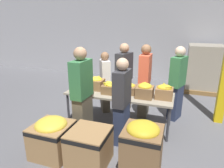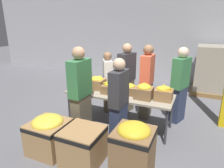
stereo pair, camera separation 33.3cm
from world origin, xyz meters
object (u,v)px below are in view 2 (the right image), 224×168
at_px(volunteer_5, 180,86).
at_px(donation_bin_1, 83,144).
at_px(volunteer_1, 119,103).
at_px(donation_bin_2, 133,150).
at_px(banana_box_2, 111,88).
at_px(volunteer_0, 108,82).
at_px(banana_box_1, 97,83).
at_px(volunteer_3, 81,94).
at_px(pallet_stack_0, 213,70).
at_px(banana_box_5, 164,93).
at_px(donation_bin_0, 49,133).
at_px(banana_box_4, 144,91).
at_px(banana_box_0, 81,82).
at_px(banana_box_3, 128,89).
at_px(volunteer_2, 126,79).
at_px(pallet_stack_1, 213,70).
at_px(sorting_table, 119,95).
at_px(volunteer_4, 147,82).

height_order(volunteer_5, donation_bin_1, volunteer_5).
bearing_deg(volunteer_1, donation_bin_2, -141.49).
distance_m(banana_box_2, volunteer_0, 0.79).
height_order(banana_box_1, donation_bin_2, banana_box_1).
distance_m(banana_box_1, volunteer_3, 0.75).
bearing_deg(donation_bin_2, volunteer_3, 151.99).
bearing_deg(pallet_stack_0, donation_bin_2, -104.20).
xyz_separation_m(volunteer_1, donation_bin_1, (-0.31, -0.74, -0.49)).
bearing_deg(banana_box_2, donation_bin_2, -54.19).
bearing_deg(donation_bin_2, banana_box_5, 83.28).
bearing_deg(banana_box_2, donation_bin_0, -114.35).
relative_size(volunteer_5, pallet_stack_0, 1.14).
xyz_separation_m(banana_box_4, donation_bin_1, (-0.63, -1.30, -0.58)).
height_order(banana_box_1, volunteer_0, volunteer_0).
bearing_deg(banana_box_0, banana_box_3, 2.27).
relative_size(banana_box_1, volunteer_0, 0.22).
height_order(banana_box_5, pallet_stack_0, pallet_stack_0).
bearing_deg(volunteer_2, pallet_stack_1, 159.07).
xyz_separation_m(banana_box_4, volunteer_2, (-0.67, 0.84, -0.04)).
bearing_deg(donation_bin_0, volunteer_3, 71.03).
height_order(banana_box_3, banana_box_5, banana_box_5).
bearing_deg(banana_box_3, banana_box_1, 178.62).
distance_m(banana_box_3, volunteer_5, 1.19).
distance_m(sorting_table, banana_box_3, 0.25).
distance_m(donation_bin_0, donation_bin_1, 0.69).
bearing_deg(banana_box_4, volunteer_0, 148.47).
distance_m(banana_box_4, volunteer_2, 1.08).
bearing_deg(volunteer_3, banana_box_4, -58.05).
height_order(volunteer_0, volunteer_4, volunteer_4).
bearing_deg(sorting_table, volunteer_3, -127.69).
xyz_separation_m(banana_box_2, volunteer_2, (0.05, 0.84, -0.02)).
distance_m(banana_box_5, volunteer_1, 0.92).
xyz_separation_m(sorting_table, volunteer_3, (-0.52, -0.68, 0.19)).
xyz_separation_m(banana_box_1, donation_bin_2, (1.33, -1.44, -0.43)).
relative_size(volunteer_1, donation_bin_2, 1.85).
height_order(banana_box_5, volunteer_5, volunteer_5).
bearing_deg(sorting_table, pallet_stack_1, 59.54).
xyz_separation_m(banana_box_0, banana_box_4, (1.49, -0.08, 0.03)).
relative_size(pallet_stack_0, pallet_stack_1, 1.02).
bearing_deg(volunteer_1, donation_bin_1, 160.19).
bearing_deg(volunteer_1, volunteer_3, 97.21).
xyz_separation_m(banana_box_3, volunteer_3, (-0.70, -0.73, 0.02)).
bearing_deg(volunteer_4, banana_box_5, 36.81).
bearing_deg(pallet_stack_1, volunteer_0, -133.04).
relative_size(banana_box_4, donation_bin_1, 0.59).
relative_size(banana_box_1, donation_bin_0, 0.48).
relative_size(banana_box_1, donation_bin_2, 0.38).
bearing_deg(banana_box_2, volunteer_0, 119.71).
distance_m(volunteer_2, volunteer_3, 1.51).
distance_m(volunteer_4, donation_bin_1, 2.17).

